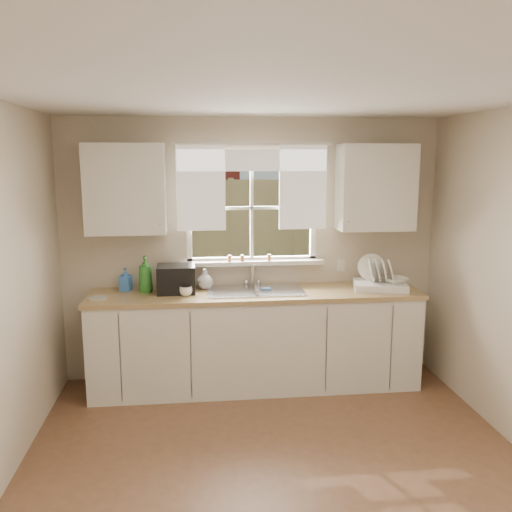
{
  "coord_description": "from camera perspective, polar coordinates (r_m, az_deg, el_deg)",
  "views": [
    {
      "loc": [
        -0.54,
        -3.12,
        2.13
      ],
      "look_at": [
        0.0,
        1.65,
        1.25
      ],
      "focal_mm": 38.0,
      "sensor_mm": 36.0,
      "label": 1
    }
  ],
  "objects": [
    {
      "name": "cup",
      "position": [
        4.86,
        -7.39,
        -3.69
      ],
      "size": [
        0.12,
        0.12,
        0.09
      ],
      "primitive_type": "imported",
      "rotation": [
        0.0,
        0.0,
        -0.02
      ],
      "color": "white",
      "rests_on": "countertop"
    },
    {
      "name": "window",
      "position": [
        5.19,
        -0.43,
        3.25
      ],
      "size": [
        1.38,
        0.16,
        1.06
      ],
      "color": "white",
      "rests_on": "room_walls"
    },
    {
      "name": "upper_cabinet_right",
      "position": [
        5.24,
        12.48,
        7.07
      ],
      "size": [
        0.7,
        0.33,
        0.8
      ],
      "primitive_type": "cube",
      "color": "silver",
      "rests_on": "room_walls"
    },
    {
      "name": "soap_bottle_c",
      "position": [
        5.09,
        -5.4,
        -2.42
      ],
      "size": [
        0.19,
        0.19,
        0.19
      ],
      "primitive_type": "imported",
      "rotation": [
        0.0,
        0.0,
        -0.27
      ],
      "color": "beige",
      "rests_on": "countertop"
    },
    {
      "name": "bowl",
      "position": [
        5.21,
        14.49,
        -2.47
      ],
      "size": [
        0.26,
        0.26,
        0.05
      ],
      "primitive_type": "imported",
      "rotation": [
        0.0,
        0.0,
        0.26
      ],
      "color": "white",
      "rests_on": "dish_rack"
    },
    {
      "name": "sink",
      "position": [
        5.03,
        -0.08,
        -4.49
      ],
      "size": [
        0.88,
        0.52,
        0.4
      ],
      "color": "#B7B7BC",
      "rests_on": "countertop"
    },
    {
      "name": "wall_outlet",
      "position": [
        5.4,
        8.91,
        -0.95
      ],
      "size": [
        0.08,
        0.01,
        0.12
      ],
      "primitive_type": "cube",
      "color": "beige",
      "rests_on": "room_walls"
    },
    {
      "name": "soap_bottle_a",
      "position": [
        5.03,
        -11.58,
        -1.9
      ],
      "size": [
        0.13,
        0.14,
        0.34
      ],
      "primitive_type": "imported",
      "rotation": [
        0.0,
        0.0,
        -0.04
      ],
      "color": "#2C7E29",
      "rests_on": "countertop"
    },
    {
      "name": "ground",
      "position": [
        3.82,
        3.03,
        -23.53
      ],
      "size": [
        4.0,
        4.0,
        0.0
      ],
      "primitive_type": "plane",
      "color": "brown",
      "rests_on": "ground"
    },
    {
      "name": "black_appliance",
      "position": [
        4.99,
        -8.4,
        -2.39
      ],
      "size": [
        0.35,
        0.3,
        0.25
      ],
      "primitive_type": "cube",
      "rotation": [
        0.0,
        0.0,
        0.02
      ],
      "color": "black",
      "rests_on": "countertop"
    },
    {
      "name": "saucer",
      "position": [
        4.94,
        -16.31,
        -4.26
      ],
      "size": [
        0.17,
        0.17,
        0.01
      ],
      "primitive_type": "cylinder",
      "color": "beige",
      "rests_on": "countertop"
    },
    {
      "name": "ceiling",
      "position": [
        3.19,
        3.47,
        17.05
      ],
      "size": [
        3.6,
        4.0,
        0.02
      ],
      "primitive_type": "cube",
      "color": "silver",
      "rests_on": "room_walls"
    },
    {
      "name": "upper_cabinet_left",
      "position": [
        4.99,
        -13.56,
        6.88
      ],
      "size": [
        0.7,
        0.33,
        0.8
      ],
      "primitive_type": "cube",
      "color": "silver",
      "rests_on": "room_walls"
    },
    {
      "name": "backyard",
      "position": [
        11.67,
        -0.94,
        16.9
      ],
      "size": [
        20.0,
        10.0,
        6.13
      ],
      "color": "#335421",
      "rests_on": "ground"
    },
    {
      "name": "room_walls",
      "position": [
        3.23,
        3.43,
        -5.66
      ],
      "size": [
        3.62,
        4.02,
        2.5
      ],
      "color": "beige",
      "rests_on": "ground"
    },
    {
      "name": "countertop",
      "position": [
        4.99,
        -0.04,
        -4.01
      ],
      "size": [
        3.04,
        0.65,
        0.04
      ],
      "primitive_type": "cube",
      "color": "tan",
      "rests_on": "base_cabinets"
    },
    {
      "name": "curtains",
      "position": [
        5.11,
        -0.38,
        8.17
      ],
      "size": [
        1.5,
        0.03,
        0.81
      ],
      "color": "white",
      "rests_on": "room_walls"
    },
    {
      "name": "dish_rack",
      "position": [
        5.22,
        12.89,
        -2.64
      ],
      "size": [
        0.55,
        0.46,
        0.31
      ],
      "color": "white",
      "rests_on": "countertop"
    },
    {
      "name": "soap_bottle_b",
      "position": [
        5.14,
        -13.57,
        -2.4
      ],
      "size": [
        0.12,
        0.12,
        0.22
      ],
      "primitive_type": "imported",
      "rotation": [
        0.0,
        0.0,
        -0.3
      ],
      "color": "#3775D1",
      "rests_on": "countertop"
    },
    {
      "name": "sill_jars",
      "position": [
        5.17,
        -0.95,
        -0.2
      ],
      "size": [
        0.42,
        0.04,
        0.06
      ],
      "color": "brown",
      "rests_on": "window"
    },
    {
      "name": "base_cabinets",
      "position": [
        5.12,
        -0.04,
        -8.95
      ],
      "size": [
        3.0,
        0.62,
        0.87
      ],
      "primitive_type": "cube",
      "color": "silver",
      "rests_on": "ground"
    }
  ]
}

